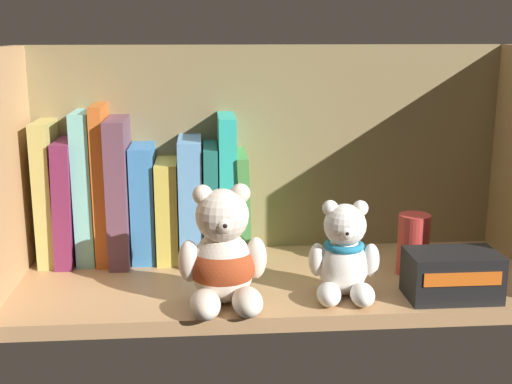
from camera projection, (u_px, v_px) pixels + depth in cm
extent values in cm
cube|color=tan|center=(278.00, 284.00, 94.13)|extent=(71.41, 27.25, 2.00)
cube|color=olive|center=(269.00, 155.00, 104.19)|extent=(73.81, 1.20, 33.57)
cube|color=tan|center=(2.00, 179.00, 87.56)|extent=(1.60, 29.65, 33.57)
cube|color=tan|center=(49.00, 192.00, 98.76)|extent=(2.49, 10.32, 21.01)
cube|color=#672042|center=(68.00, 200.00, 99.29)|extent=(2.98, 11.72, 18.36)
cube|color=#72BCB3|center=(87.00, 186.00, 99.04)|extent=(2.62, 9.60, 22.33)
cube|color=#B8561F|center=(103.00, 183.00, 99.11)|extent=(1.78, 10.64, 23.31)
cube|color=#5D3A4B|center=(121.00, 189.00, 99.53)|extent=(2.89, 13.51, 21.42)
cube|color=teal|center=(144.00, 202.00, 100.28)|extent=(3.39, 9.49, 17.32)
cube|color=gold|center=(168.00, 209.00, 100.82)|extent=(3.16, 10.64, 15.02)
cube|color=#5991C5|center=(191.00, 197.00, 100.70)|extent=(3.44, 12.70, 18.37)
cube|color=#1C675E|center=(210.00, 200.00, 101.05)|extent=(2.14, 13.45, 17.36)
cube|color=#28B5A4|center=(227.00, 186.00, 100.72)|extent=(2.45, 13.75, 21.73)
cube|color=#448C43|center=(242.00, 203.00, 101.55)|extent=(2.16, 14.59, 16.24)
ellipsoid|color=beige|center=(222.00, 267.00, 84.24)|extent=(7.94, 7.28, 9.34)
sphere|color=beige|center=(222.00, 215.00, 82.17)|extent=(6.64, 6.64, 6.64)
sphere|color=beige|center=(203.00, 195.00, 81.68)|extent=(2.49, 2.49, 2.49)
sphere|color=beige|center=(240.00, 193.00, 82.35)|extent=(2.49, 2.49, 2.49)
sphere|color=beige|center=(224.00, 224.00, 80.00)|extent=(2.49, 2.49, 2.49)
sphere|color=black|center=(225.00, 225.00, 79.15)|extent=(0.87, 0.87, 0.87)
ellipsoid|color=beige|center=(205.00, 304.00, 80.31)|extent=(4.15, 6.46, 3.32)
ellipsoid|color=beige|center=(247.00, 302.00, 81.05)|extent=(4.15, 6.46, 3.32)
ellipsoid|color=beige|center=(189.00, 261.00, 82.91)|extent=(2.87, 2.87, 5.40)
ellipsoid|color=beige|center=(256.00, 258.00, 84.12)|extent=(2.87, 2.87, 5.40)
ellipsoid|color=#963719|center=(222.00, 265.00, 84.18)|extent=(8.59, 7.94, 6.54)
ellipsoid|color=white|center=(343.00, 266.00, 87.05)|extent=(6.53, 5.99, 7.69)
sphere|color=white|center=(345.00, 225.00, 85.34)|extent=(5.46, 5.46, 5.46)
sphere|color=white|center=(330.00, 208.00, 85.27)|extent=(2.05, 2.05, 2.05)
sphere|color=white|center=(360.00, 208.00, 85.16)|extent=(2.05, 2.05, 2.05)
sphere|color=white|center=(347.00, 232.00, 83.54)|extent=(2.05, 2.05, 2.05)
sphere|color=black|center=(347.00, 233.00, 82.83)|extent=(0.72, 0.72, 0.72)
ellipsoid|color=white|center=(329.00, 294.00, 84.14)|extent=(3.61, 5.43, 2.73)
ellipsoid|color=white|center=(362.00, 295.00, 84.03)|extent=(3.61, 5.43, 2.73)
ellipsoid|color=white|center=(317.00, 260.00, 86.54)|extent=(2.45, 2.45, 4.44)
ellipsoid|color=white|center=(371.00, 260.00, 86.35)|extent=(2.45, 2.45, 4.44)
torus|color=teal|center=(344.00, 246.00, 86.40)|extent=(5.25, 5.25, 0.98)
cylinder|color=#C63833|center=(412.00, 243.00, 94.79)|extent=(4.49, 4.49, 8.62)
cube|color=black|center=(452.00, 275.00, 86.00)|extent=(11.59, 6.96, 6.13)
cube|color=orange|center=(463.00, 279.00, 82.38)|extent=(9.85, 0.16, 1.72)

